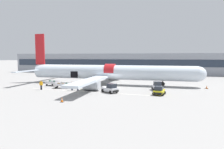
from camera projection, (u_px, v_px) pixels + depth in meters
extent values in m
plane|color=gray|center=(113.00, 86.00, 41.56)|extent=(500.00, 500.00, 0.00)
cube|color=silver|center=(89.00, 92.00, 35.17)|extent=(24.01, 2.00, 0.01)
cube|color=gray|center=(135.00, 64.00, 73.29)|extent=(94.15, 9.53, 7.28)
cube|color=#232D3D|center=(134.00, 63.00, 68.60)|extent=(92.26, 0.16, 2.33)
cylinder|color=silver|center=(110.00, 72.00, 44.10)|extent=(36.29, 3.16, 3.16)
sphere|color=silver|center=(199.00, 74.00, 39.58)|extent=(3.00, 3.00, 3.00)
cone|color=silver|center=(39.00, 71.00, 48.63)|extent=(3.64, 2.91, 2.91)
cylinder|color=red|center=(110.00, 71.00, 44.05)|extent=(2.18, 3.17, 3.17)
cube|color=red|center=(40.00, 49.00, 48.01)|extent=(2.37, 0.28, 7.27)
cube|color=silver|center=(29.00, 71.00, 43.96)|extent=(1.14, 9.27, 0.20)
cube|color=silver|center=(51.00, 68.00, 52.90)|extent=(1.14, 9.27, 0.20)
cube|color=silver|center=(90.00, 81.00, 36.10)|extent=(2.71, 16.56, 0.40)
cube|color=silver|center=(114.00, 73.00, 52.98)|extent=(2.71, 16.56, 0.40)
cylinder|color=#B2B7BF|center=(92.00, 85.00, 36.34)|extent=(2.88, 2.03, 2.03)
cylinder|color=#B2B7BF|center=(114.00, 76.00, 52.79)|extent=(2.88, 2.03, 2.03)
cube|color=black|center=(74.00, 75.00, 44.64)|extent=(1.70, 0.12, 1.40)
cylinder|color=#56565B|center=(163.00, 81.00, 41.43)|extent=(0.22, 0.22, 1.47)
sphere|color=black|center=(163.00, 84.00, 41.50)|extent=(0.95, 0.95, 0.95)
cylinder|color=#56565B|center=(91.00, 80.00, 42.95)|extent=(0.22, 0.22, 1.47)
sphere|color=black|center=(91.00, 83.00, 43.01)|extent=(0.95, 0.95, 0.95)
cylinder|color=#56565B|center=(98.00, 78.00, 47.34)|extent=(0.22, 0.22, 1.47)
sphere|color=black|center=(98.00, 81.00, 47.41)|extent=(0.95, 0.95, 0.95)
cube|color=silver|center=(158.00, 87.00, 36.50)|extent=(2.05, 2.67, 0.63)
cube|color=#232833|center=(157.00, 84.00, 36.86)|extent=(1.55, 1.33, 0.71)
cube|color=black|center=(157.00, 87.00, 37.75)|extent=(1.44, 0.40, 0.31)
sphere|color=black|center=(161.00, 88.00, 37.29)|extent=(0.56, 0.56, 0.56)
sphere|color=black|center=(153.00, 88.00, 37.38)|extent=(0.56, 0.56, 0.56)
sphere|color=black|center=(163.00, 90.00, 35.67)|extent=(0.56, 0.56, 0.56)
sphere|color=black|center=(154.00, 90.00, 35.75)|extent=(0.56, 0.56, 0.56)
cube|color=silver|center=(110.00, 89.00, 34.43)|extent=(3.33, 2.90, 0.63)
cube|color=#232833|center=(112.00, 86.00, 33.97)|extent=(1.82, 1.78, 0.71)
cube|color=black|center=(116.00, 91.00, 33.27)|extent=(0.83, 1.15, 0.32)
sphere|color=black|center=(111.00, 92.00, 33.23)|extent=(0.56, 0.56, 0.56)
sphere|color=black|center=(117.00, 91.00, 34.14)|extent=(0.56, 0.56, 0.56)
sphere|color=black|center=(103.00, 91.00, 34.76)|extent=(0.56, 0.56, 0.56)
sphere|color=black|center=(109.00, 90.00, 35.68)|extent=(0.56, 0.56, 0.56)
cube|color=yellow|center=(159.00, 92.00, 32.35)|extent=(1.84, 2.64, 0.57)
cube|color=#232833|center=(159.00, 88.00, 31.91)|extent=(1.39, 1.29, 0.66)
cube|color=black|center=(157.00, 94.00, 31.22)|extent=(1.29, 0.35, 0.28)
sphere|color=black|center=(154.00, 94.00, 31.91)|extent=(0.56, 0.56, 0.56)
sphere|color=black|center=(162.00, 94.00, 31.34)|extent=(0.56, 0.56, 0.56)
sphere|color=black|center=(156.00, 92.00, 33.40)|extent=(0.56, 0.56, 0.56)
sphere|color=black|center=(164.00, 93.00, 32.83)|extent=(0.56, 0.56, 0.56)
cube|color=silver|center=(62.00, 85.00, 39.16)|extent=(3.40, 2.47, 0.05)
cube|color=silver|center=(70.00, 84.00, 39.24)|extent=(0.56, 1.54, 0.36)
cube|color=silver|center=(61.00, 85.00, 38.38)|extent=(2.86, 0.99, 0.36)
cube|color=silver|center=(63.00, 84.00, 39.91)|extent=(2.86, 0.99, 0.36)
cube|color=#333338|center=(72.00, 86.00, 39.31)|extent=(0.88, 0.36, 0.06)
sphere|color=black|center=(67.00, 88.00, 38.47)|extent=(0.40, 0.40, 0.40)
sphere|color=black|center=(68.00, 86.00, 40.06)|extent=(0.40, 0.40, 0.40)
sphere|color=black|center=(56.00, 88.00, 38.33)|extent=(0.40, 0.40, 0.40)
sphere|color=black|center=(57.00, 87.00, 39.93)|extent=(0.40, 0.40, 0.40)
cube|color=#14472D|center=(66.00, 84.00, 39.10)|extent=(0.42, 0.39, 0.49)
cube|color=olive|center=(59.00, 84.00, 39.21)|extent=(0.52, 0.40, 0.43)
cube|color=olive|center=(63.00, 84.00, 39.48)|extent=(0.39, 0.28, 0.31)
cube|color=silver|center=(53.00, 83.00, 42.64)|extent=(2.89, 2.14, 0.05)
cube|color=silver|center=(58.00, 82.00, 42.10)|extent=(0.34, 1.72, 0.44)
cube|color=silver|center=(50.00, 82.00, 41.86)|extent=(2.57, 0.49, 0.44)
cube|color=silver|center=(56.00, 82.00, 43.38)|extent=(2.57, 0.49, 0.44)
cube|color=#333338|center=(60.00, 85.00, 41.95)|extent=(0.90, 0.23, 0.06)
sphere|color=black|center=(54.00, 85.00, 41.51)|extent=(0.40, 0.40, 0.40)
sphere|color=black|center=(59.00, 84.00, 43.09)|extent=(0.40, 0.40, 0.40)
sphere|color=black|center=(47.00, 85.00, 42.26)|extent=(0.40, 0.40, 0.40)
sphere|color=black|center=(52.00, 84.00, 43.83)|extent=(0.40, 0.40, 0.40)
cube|color=#14472D|center=(50.00, 82.00, 42.66)|extent=(0.42, 0.22, 0.58)
cube|color=#1E2347|center=(52.00, 82.00, 42.67)|extent=(0.40, 0.30, 0.36)
cube|color=#14472D|center=(54.00, 82.00, 42.02)|extent=(0.41, 0.31, 0.60)
cube|color=#721951|center=(55.00, 82.00, 42.73)|extent=(0.51, 0.37, 0.33)
cylinder|color=black|center=(41.00, 87.00, 37.35)|extent=(0.43, 0.43, 0.86)
cylinder|color=orange|center=(41.00, 83.00, 37.28)|extent=(0.55, 0.55, 0.68)
sphere|color=brown|center=(41.00, 81.00, 37.24)|extent=(0.24, 0.24, 0.24)
cylinder|color=orange|center=(42.00, 84.00, 37.36)|extent=(0.18, 0.18, 0.62)
cylinder|color=orange|center=(40.00, 84.00, 37.22)|extent=(0.18, 0.18, 0.62)
cylinder|color=#1E2338|center=(78.00, 88.00, 36.53)|extent=(0.38, 0.38, 0.77)
cylinder|color=#CCE523|center=(78.00, 85.00, 36.47)|extent=(0.49, 0.49, 0.61)
sphere|color=#9E7556|center=(78.00, 82.00, 36.43)|extent=(0.21, 0.21, 0.21)
cylinder|color=#CCE523|center=(79.00, 85.00, 36.52)|extent=(0.16, 0.16, 0.56)
cylinder|color=#CCE523|center=(77.00, 85.00, 36.42)|extent=(0.16, 0.16, 0.56)
cylinder|color=#2D2D33|center=(88.00, 85.00, 40.93)|extent=(0.36, 0.36, 0.82)
cylinder|color=orange|center=(88.00, 81.00, 40.87)|extent=(0.46, 0.46, 0.64)
sphere|color=#9E7556|center=(88.00, 79.00, 40.83)|extent=(0.23, 0.23, 0.23)
cylinder|color=orange|center=(87.00, 82.00, 40.88)|extent=(0.15, 0.15, 0.59)
cylinder|color=orange|center=(90.00, 82.00, 40.87)|extent=(0.15, 0.15, 0.59)
cylinder|color=#1E2338|center=(72.00, 88.00, 36.62)|extent=(0.33, 0.33, 0.80)
cylinder|color=orange|center=(72.00, 84.00, 36.55)|extent=(0.42, 0.42, 0.63)
sphere|color=#9E7556|center=(72.00, 82.00, 36.51)|extent=(0.22, 0.22, 0.22)
cylinder|color=orange|center=(71.00, 85.00, 36.64)|extent=(0.13, 0.13, 0.58)
cylinder|color=orange|center=(73.00, 85.00, 36.48)|extent=(0.13, 0.13, 0.58)
cube|color=black|center=(207.00, 89.00, 38.60)|extent=(0.57, 0.57, 0.03)
cone|color=orange|center=(207.00, 87.00, 38.58)|extent=(0.42, 0.42, 0.59)
cylinder|color=white|center=(207.00, 87.00, 38.58)|extent=(0.25, 0.25, 0.07)
cube|color=black|center=(62.00, 102.00, 27.23)|extent=(0.49, 0.49, 0.03)
cone|color=orange|center=(62.00, 100.00, 27.20)|extent=(0.36, 0.36, 0.67)
cylinder|color=white|center=(62.00, 99.00, 27.19)|extent=(0.21, 0.21, 0.08)
cube|color=black|center=(105.00, 90.00, 36.58)|extent=(0.59, 0.59, 0.03)
cone|color=orange|center=(105.00, 88.00, 36.55)|extent=(0.44, 0.44, 0.72)
cylinder|color=white|center=(105.00, 88.00, 36.55)|extent=(0.25, 0.25, 0.09)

